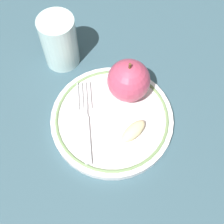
# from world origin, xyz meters

# --- Properties ---
(ground_plane) EXTENTS (2.00, 2.00, 0.00)m
(ground_plane) POSITION_xyz_m (0.00, 0.00, 0.00)
(ground_plane) COLOR #385662
(plate) EXTENTS (0.23, 0.23, 0.02)m
(plate) POSITION_xyz_m (0.02, 0.01, 0.01)
(plate) COLOR white
(plate) RESTS_ON ground_plane
(apple_red_whole) EXTENTS (0.08, 0.08, 0.09)m
(apple_red_whole) POSITION_xyz_m (-0.04, -0.01, 0.06)
(apple_red_whole) COLOR #C74462
(apple_red_whole) RESTS_ON plate
(apple_slice_front) EXTENTS (0.06, 0.03, 0.02)m
(apple_slice_front) POSITION_xyz_m (0.01, 0.06, 0.03)
(apple_slice_front) COLOR beige
(apple_slice_front) RESTS_ON plate
(fork) EXTENTS (0.11, 0.15, 0.00)m
(fork) POSITION_xyz_m (0.07, -0.01, 0.02)
(fork) COLOR silver
(fork) RESTS_ON plate
(drinking_glass) EXTENTS (0.07, 0.07, 0.11)m
(drinking_glass) POSITION_xyz_m (0.01, -0.17, 0.06)
(drinking_glass) COLOR silver
(drinking_glass) RESTS_ON ground_plane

